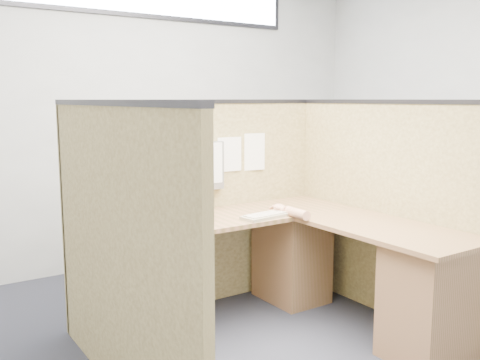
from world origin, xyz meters
TOP-DOWN VIEW (x-y plane):
  - floor at (0.00, 0.00)m, footprint 5.00×5.00m
  - wall_back at (0.00, 2.25)m, footprint 5.00×0.00m
  - cubicle_partitions at (0.00, 0.43)m, footprint 2.06×1.83m
  - l_desk at (0.18, 0.29)m, footprint 1.95×1.75m
  - laptop at (-0.37, 0.74)m, footprint 0.34×0.32m
  - keyboard at (0.23, 0.48)m, footprint 0.44×0.19m
  - mouse at (0.36, 0.53)m, footprint 0.10×0.06m
  - hand_forearm at (0.37, 0.41)m, footprint 0.10×0.35m
  - blue_poster at (-0.62, 0.97)m, footprint 0.19×0.02m
  - american_flag at (-0.74, 0.96)m, footprint 0.21×0.01m
  - file_holder at (0.01, 0.94)m, footprint 0.27×0.05m
  - paper_left at (0.43, 0.97)m, footprint 0.22×0.03m
  - paper_right at (0.23, 0.97)m, footprint 0.20×0.02m

SIDE VIEW (x-z plane):
  - floor at x=0.00m, z-range 0.00..0.00m
  - l_desk at x=0.18m, z-range 0.03..0.76m
  - keyboard at x=0.23m, z-range 0.73..0.76m
  - mouse at x=0.36m, z-range 0.73..0.77m
  - hand_forearm at x=0.37m, z-range 0.73..0.80m
  - cubicle_partitions at x=0.00m, z-range 0.00..1.53m
  - laptop at x=-0.37m, z-range 0.67..0.91m
  - file_holder at x=0.01m, z-range 0.88..1.23m
  - paper_right at x=0.23m, z-range 0.99..1.25m
  - paper_left at x=0.43m, z-range 0.99..1.27m
  - american_flag at x=-0.74m, z-range 1.01..1.37m
  - blue_poster at x=-0.62m, z-range 1.23..1.49m
  - wall_back at x=0.00m, z-range -1.10..3.90m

